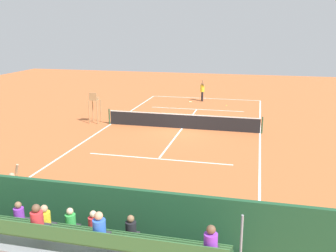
% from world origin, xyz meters
% --- Properties ---
extents(ground_plane, '(60.00, 60.00, 0.00)m').
position_xyz_m(ground_plane, '(0.00, 0.00, 0.00)').
color(ground_plane, '#BC6033').
extents(court_line_markings, '(10.10, 22.20, 0.01)m').
position_xyz_m(court_line_markings, '(0.00, -0.04, 0.00)').
color(court_line_markings, white).
rests_on(court_line_markings, ground).
extents(tennis_net, '(10.30, 0.10, 1.07)m').
position_xyz_m(tennis_net, '(0.00, 0.00, 0.50)').
color(tennis_net, black).
rests_on(tennis_net, ground).
extents(backdrop_wall, '(18.00, 0.16, 2.00)m').
position_xyz_m(backdrop_wall, '(0.00, 14.00, 1.00)').
color(backdrop_wall, '#1E4C2D').
rests_on(backdrop_wall, ground).
extents(bleacher_stand, '(9.06, 2.40, 2.48)m').
position_xyz_m(bleacher_stand, '(0.05, 15.37, 0.97)').
color(bleacher_stand, gray).
rests_on(bleacher_stand, ground).
extents(umpire_chair, '(0.67, 0.67, 2.14)m').
position_xyz_m(umpire_chair, '(6.20, -0.08, 1.31)').
color(umpire_chair, '#A88456').
rests_on(umpire_chair, ground).
extents(courtside_bench, '(1.80, 0.40, 0.93)m').
position_xyz_m(courtside_bench, '(-2.97, 13.27, 0.56)').
color(courtside_bench, '#9E754C').
rests_on(courtside_bench, ground).
extents(equipment_bag, '(0.90, 0.36, 0.36)m').
position_xyz_m(equipment_bag, '(-0.86, 13.40, 0.18)').
color(equipment_bag, '#334C8C').
rests_on(equipment_bag, ground).
extents(tennis_player, '(0.46, 0.56, 1.93)m').
position_xyz_m(tennis_player, '(0.09, -9.60, 1.02)').
color(tennis_player, black).
rests_on(tennis_player, ground).
extents(tennis_racket, '(0.34, 0.58, 0.03)m').
position_xyz_m(tennis_racket, '(1.05, -8.99, 0.01)').
color(tennis_racket, black).
rests_on(tennis_racket, ground).
extents(tennis_ball_near, '(0.07, 0.07, 0.07)m').
position_xyz_m(tennis_ball_near, '(-2.22, -7.97, 0.03)').
color(tennis_ball_near, '#CCDB33').
rests_on(tennis_ball_near, ground).
extents(line_judge, '(0.44, 0.56, 1.93)m').
position_xyz_m(line_judge, '(3.35, 13.03, 1.02)').
color(line_judge, '#232328').
rests_on(line_judge, ground).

